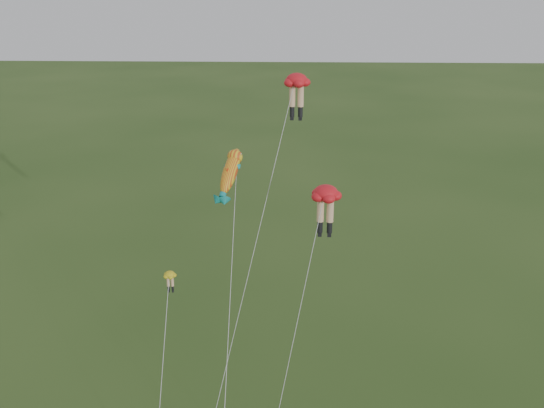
{
  "coord_description": "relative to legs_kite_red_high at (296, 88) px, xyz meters",
  "views": [
    {
      "loc": [
        3.8,
        -26.22,
        24.74
      ],
      "look_at": [
        2.78,
        6.0,
        12.22
      ],
      "focal_mm": 40.0,
      "sensor_mm": 36.0,
      "label": 1
    }
  ],
  "objects": [
    {
      "name": "fish_kite",
      "position": [
        -3.58,
        -2.97,
        -4.2
      ],
      "size": [
        1.73,
        9.47,
        15.61
      ],
      "rotation": [
        0.77,
        0.0,
        -0.33
      ],
      "color": "yellow",
      "rests_on": "ground"
    },
    {
      "name": "legs_kite_yellow",
      "position": [
        -6.93,
        -5.51,
        -10.42
      ],
      "size": [
        0.82,
        7.49,
        9.02
      ],
      "rotation": [
        0.0,
        0.0,
        0.09
      ],
      "color": "gold",
      "rests_on": "ground"
    },
    {
      "name": "legs_kite_red_mid",
      "position": [
        1.55,
        -5.81,
        -4.65
      ],
      "size": [
        4.02,
        6.36,
        14.51
      ],
      "rotation": [
        0.0,
        0.0,
        -0.07
      ],
      "color": "red",
      "rests_on": "ground"
    },
    {
      "name": "legs_kite_red_high",
      "position": [
        0.0,
        0.0,
        0.0
      ],
      "size": [
        5.71,
        10.17,
        19.23
      ],
      "rotation": [
        0.0,
        0.0,
        -0.07
      ],
      "color": "red",
      "rests_on": "ground"
    }
  ]
}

